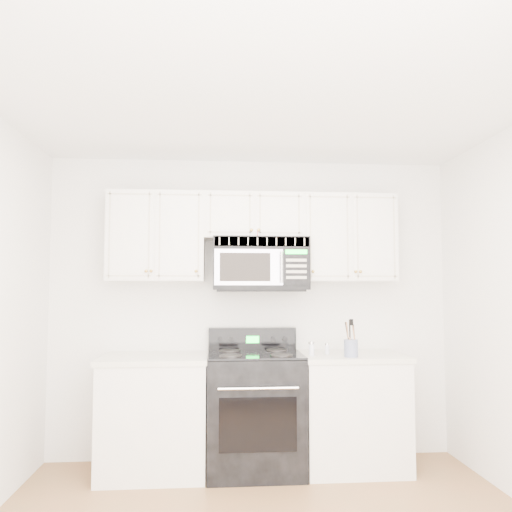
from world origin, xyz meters
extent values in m
cube|color=white|center=(0.00, 0.00, 2.60)|extent=(3.50, 3.50, 0.01)
cube|color=white|center=(0.00, 1.75, 1.30)|extent=(3.50, 0.01, 2.60)
cube|color=white|center=(0.00, -1.75, 1.30)|extent=(3.50, 0.01, 2.60)
cube|color=silver|center=(-0.80, 1.44, 0.44)|extent=(0.82, 0.63, 0.88)
cube|color=beige|center=(-0.80, 1.44, 0.90)|extent=(0.86, 0.65, 0.04)
cube|color=black|center=(-0.80, 1.48, 0.05)|extent=(0.82, 0.55, 0.10)
cube|color=silver|center=(0.80, 1.44, 0.44)|extent=(0.82, 0.63, 0.88)
cube|color=beige|center=(0.80, 1.44, 0.90)|extent=(0.86, 0.65, 0.04)
cube|color=black|center=(0.80, 1.48, 0.05)|extent=(0.82, 0.55, 0.10)
cube|color=black|center=(0.00, 1.43, 0.46)|extent=(0.76, 0.65, 0.92)
cube|color=black|center=(0.00, 1.10, 0.45)|extent=(0.58, 0.01, 0.40)
cylinder|color=silver|center=(0.00, 1.07, 0.72)|extent=(0.60, 0.02, 0.02)
cube|color=black|center=(0.00, 1.43, 0.93)|extent=(0.76, 0.65, 0.02)
cube|color=black|center=(0.00, 1.71, 1.02)|extent=(0.76, 0.08, 0.20)
cube|color=#0DF730|center=(0.00, 1.67, 1.02)|extent=(0.11, 0.00, 0.06)
cube|color=silver|center=(-0.82, 1.58, 1.90)|extent=(0.80, 0.33, 0.75)
cube|color=silver|center=(0.82, 1.58, 1.90)|extent=(0.80, 0.33, 0.75)
cube|color=silver|center=(0.00, 1.58, 2.08)|extent=(0.84, 0.33, 0.39)
sphere|color=#B48D3E|center=(-0.84, 1.40, 1.60)|extent=(0.03, 0.03, 0.03)
sphere|color=#B48D3E|center=(-0.48, 1.40, 1.60)|extent=(0.03, 0.03, 0.03)
sphere|color=#B48D3E|center=(0.48, 1.40, 1.60)|extent=(0.03, 0.03, 0.03)
sphere|color=#B48D3E|center=(0.84, 1.40, 1.60)|extent=(0.03, 0.03, 0.03)
sphere|color=#B48D3E|center=(-0.03, 1.40, 1.94)|extent=(0.03, 0.03, 0.03)
sphere|color=#B48D3E|center=(0.03, 1.40, 1.94)|extent=(0.03, 0.03, 0.03)
cylinder|color=red|center=(0.02, 1.40, 1.88)|extent=(0.00, 0.00, 0.11)
sphere|color=#B48D3E|center=(0.02, 1.40, 1.82)|extent=(0.04, 0.04, 0.04)
cube|color=black|center=(0.05, 1.55, 1.67)|extent=(0.79, 0.40, 0.44)
cube|color=#BBB1A0|center=(0.05, 1.36, 1.84)|extent=(0.77, 0.01, 0.08)
cube|color=#A19FB2|center=(-0.05, 1.35, 1.63)|extent=(0.56, 0.01, 0.29)
cube|color=black|center=(-0.08, 1.34, 1.63)|extent=(0.41, 0.01, 0.23)
cube|color=black|center=(0.33, 1.35, 1.63)|extent=(0.22, 0.01, 0.29)
cube|color=#0DF730|center=(0.33, 1.34, 1.76)|extent=(0.18, 0.00, 0.04)
cylinder|color=silver|center=(0.21, 1.31, 1.63)|extent=(0.02, 0.02, 0.25)
cylinder|color=slate|center=(0.75, 1.24, 0.99)|extent=(0.11, 0.11, 0.14)
cylinder|color=#956544|center=(0.78, 1.24, 1.06)|extent=(0.01, 0.01, 0.24)
cylinder|color=black|center=(0.73, 1.27, 1.07)|extent=(0.01, 0.01, 0.25)
cylinder|color=#956544|center=(0.73, 1.22, 1.08)|extent=(0.01, 0.01, 0.27)
cylinder|color=black|center=(0.78, 1.24, 1.06)|extent=(0.01, 0.01, 0.24)
cylinder|color=#956544|center=(0.73, 1.27, 1.07)|extent=(0.01, 0.01, 0.25)
cylinder|color=black|center=(0.74, 1.22, 1.08)|extent=(0.01, 0.01, 0.27)
cylinder|color=silver|center=(0.45, 1.33, 0.97)|extent=(0.05, 0.05, 0.09)
cylinder|color=silver|center=(0.45, 1.33, 1.02)|extent=(0.05, 0.05, 0.02)
cylinder|color=silver|center=(0.60, 1.43, 0.96)|extent=(0.04, 0.04, 0.07)
cylinder|color=silver|center=(0.60, 1.43, 1.00)|extent=(0.04, 0.04, 0.01)
camera|label=1|loc=(-0.31, -2.66, 1.46)|focal=35.00mm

